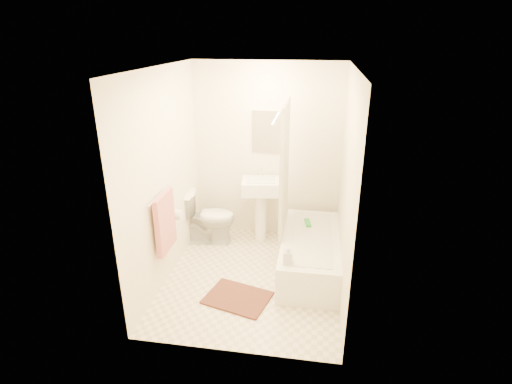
% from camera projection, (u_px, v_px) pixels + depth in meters
% --- Properties ---
extents(floor, '(2.40, 2.40, 0.00)m').
position_uv_depth(floor, '(253.00, 277.00, 4.75)').
color(floor, beige).
rests_on(floor, ground).
extents(ceiling, '(2.40, 2.40, 0.00)m').
position_uv_depth(ceiling, '(252.00, 67.00, 3.86)').
color(ceiling, white).
rests_on(ceiling, ground).
extents(wall_back, '(2.00, 0.02, 2.40)m').
position_uv_depth(wall_back, '(267.00, 153.00, 5.41)').
color(wall_back, beige).
rests_on(wall_back, ground).
extents(wall_left, '(0.02, 2.40, 2.40)m').
position_uv_depth(wall_left, '(164.00, 178.00, 4.46)').
color(wall_left, beige).
rests_on(wall_left, ground).
extents(wall_right, '(0.02, 2.40, 2.40)m').
position_uv_depth(wall_right, '(347.00, 189.00, 4.16)').
color(wall_right, beige).
rests_on(wall_right, ground).
extents(mirror, '(0.40, 0.03, 0.55)m').
position_uv_depth(mirror, '(267.00, 131.00, 5.28)').
color(mirror, white).
rests_on(mirror, wall_back).
extents(curtain_rod, '(0.03, 1.70, 0.03)m').
position_uv_depth(curtain_rod, '(283.00, 108.00, 4.06)').
color(curtain_rod, silver).
rests_on(curtain_rod, wall_back).
extents(shower_curtain, '(0.04, 0.80, 1.55)m').
position_uv_depth(shower_curtain, '(284.00, 169.00, 4.72)').
color(shower_curtain, silver).
rests_on(shower_curtain, curtain_rod).
extents(towel_bar, '(0.02, 0.60, 0.02)m').
position_uv_depth(towel_bar, '(160.00, 195.00, 4.26)').
color(towel_bar, silver).
rests_on(towel_bar, wall_left).
extents(towel, '(0.06, 0.45, 0.66)m').
position_uv_depth(towel, '(165.00, 222.00, 4.37)').
color(towel, '#CC7266').
rests_on(towel, towel_bar).
extents(toilet_paper, '(0.11, 0.12, 0.12)m').
position_uv_depth(toilet_paper, '(177.00, 215.00, 4.74)').
color(toilet_paper, white).
rests_on(toilet_paper, wall_left).
extents(toilet, '(0.77, 0.47, 0.72)m').
position_uv_depth(toilet, '(208.00, 217.00, 5.47)').
color(toilet, silver).
rests_on(toilet, floor).
extents(sink, '(0.55, 0.46, 0.98)m').
position_uv_depth(sink, '(261.00, 208.00, 5.45)').
color(sink, white).
rests_on(sink, floor).
extents(bathtub, '(0.68, 1.55, 0.44)m').
position_uv_depth(bathtub, '(310.00, 253.00, 4.85)').
color(bathtub, white).
rests_on(bathtub, floor).
extents(bath_mat, '(0.78, 0.66, 0.02)m').
position_uv_depth(bath_mat, '(238.00, 298.00, 4.37)').
color(bath_mat, '#4B241E').
rests_on(bath_mat, floor).
extents(soap_bottle, '(0.10, 0.11, 0.21)m').
position_uv_depth(soap_bottle, '(288.00, 255.00, 4.20)').
color(soap_bottle, silver).
rests_on(soap_bottle, bathtub).
extents(scrub_brush, '(0.10, 0.22, 0.04)m').
position_uv_depth(scrub_brush, '(308.00, 223.00, 5.08)').
color(scrub_brush, green).
rests_on(scrub_brush, bathtub).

